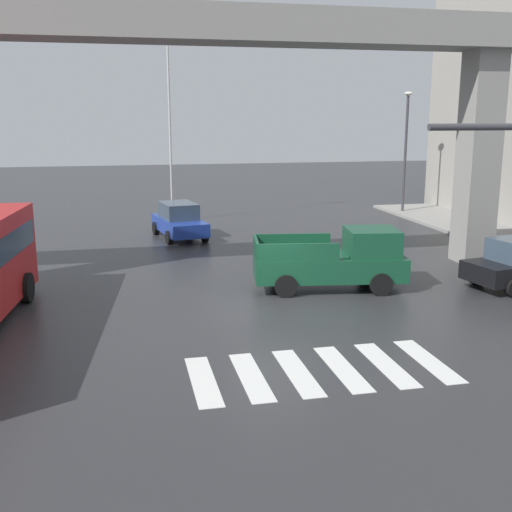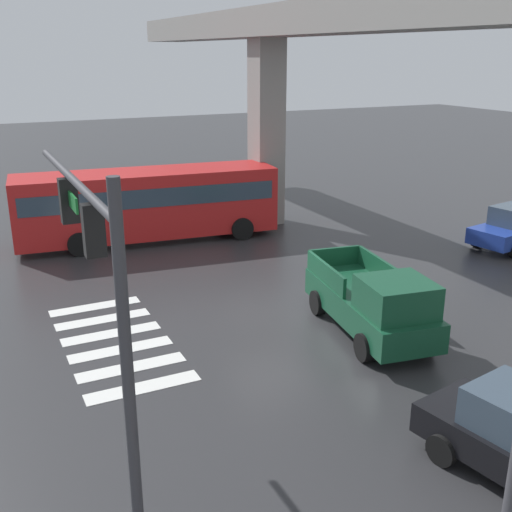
{
  "view_description": "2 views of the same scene",
  "coord_description": "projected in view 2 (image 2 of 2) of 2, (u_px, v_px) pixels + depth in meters",
  "views": [
    {
      "loc": [
        -4.39,
        -17.87,
        5.81
      ],
      "look_at": [
        -0.62,
        -0.66,
        1.87
      ],
      "focal_mm": 43.87,
      "sensor_mm": 36.0,
      "label": 1
    },
    {
      "loc": [
        15.7,
        -8.07,
        7.69
      ],
      "look_at": [
        -1.0,
        -0.0,
        1.53
      ],
      "focal_mm": 43.18,
      "sensor_mm": 36.0,
      "label": 2
    }
  ],
  "objects": [
    {
      "name": "ground_plane",
      "position": [
        270.0,
        311.0,
        19.17
      ],
      "size": [
        120.0,
        120.0,
        0.0
      ],
      "primitive_type": "plane",
      "color": "#2D2D30"
    },
    {
      "name": "elevated_overpass",
      "position": [
        409.0,
        41.0,
        18.56
      ],
      "size": [
        48.26,
        2.13,
        9.49
      ],
      "color": "gray",
      "rests_on": "ground"
    },
    {
      "name": "traffic_signal_mast",
      "position": [
        96.0,
        270.0,
        9.78
      ],
      "size": [
        6.49,
        0.32,
        6.2
      ],
      "color": "#38383D",
      "rests_on": "ground"
    },
    {
      "name": "city_bus",
      "position": [
        148.0,
        201.0,
        25.92
      ],
      "size": [
        3.7,
        11.01,
        2.99
      ],
      "color": "red",
      "rests_on": "ground"
    },
    {
      "name": "crosswalk_stripes",
      "position": [
        116.0,
        341.0,
        17.17
      ],
      "size": [
        6.05,
        2.8,
        0.01
      ],
      "color": "silver",
      "rests_on": "ground"
    },
    {
      "name": "pickup_truck",
      "position": [
        374.0,
        304.0,
        17.23
      ],
      "size": [
        5.33,
        2.66,
        2.08
      ],
      "color": "#14472D",
      "rests_on": "ground"
    }
  ]
}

